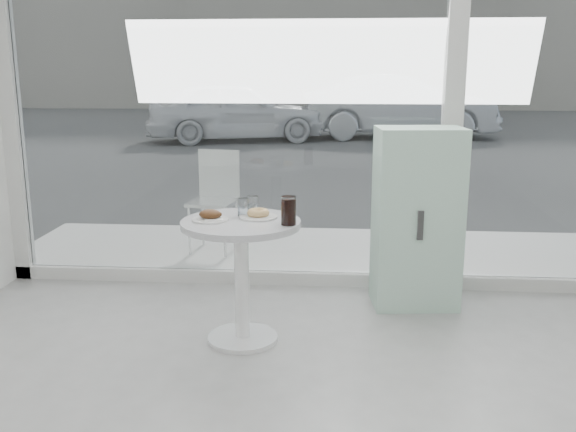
# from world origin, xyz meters

# --- Properties ---
(storefront) EXTENTS (5.00, 0.14, 3.00)m
(storefront) POSITION_xyz_m (0.07, 3.00, 1.71)
(storefront) COLOR silver
(storefront) RESTS_ON ground
(main_table) EXTENTS (0.72, 0.72, 0.77)m
(main_table) POSITION_xyz_m (-0.50, 1.90, 0.55)
(main_table) COLOR white
(main_table) RESTS_ON ground
(patio_deck) EXTENTS (5.60, 1.60, 0.05)m
(patio_deck) POSITION_xyz_m (0.00, 3.80, 0.03)
(patio_deck) COLOR white
(patio_deck) RESTS_ON ground
(street) EXTENTS (40.00, 24.00, 0.00)m
(street) POSITION_xyz_m (0.00, 16.00, -0.00)
(street) COLOR #383838
(street) RESTS_ON ground
(far_building) EXTENTS (40.00, 2.00, 8.00)m
(far_building) POSITION_xyz_m (0.00, 25.00, 4.00)
(far_building) COLOR gray
(far_building) RESTS_ON ground
(mint_cabinet) EXTENTS (0.62, 0.45, 1.27)m
(mint_cabinet) POSITION_xyz_m (0.63, 2.62, 0.63)
(mint_cabinet) COLOR #A2CEB6
(mint_cabinet) RESTS_ON ground
(patio_chair) EXTENTS (0.44, 0.44, 0.89)m
(patio_chair) POSITION_xyz_m (-1.02, 3.77, 0.56)
(patio_chair) COLOR white
(patio_chair) RESTS_ON patio_deck
(car_white) EXTENTS (4.28, 2.65, 1.36)m
(car_white) POSITION_xyz_m (-2.29, 12.80, 0.68)
(car_white) COLOR silver
(car_white) RESTS_ON street
(car_silver) EXTENTS (4.65, 1.98, 1.49)m
(car_silver) POSITION_xyz_m (1.46, 13.77, 0.75)
(car_silver) COLOR #A1A3A8
(car_silver) RESTS_ON street
(plate_fritter) EXTENTS (0.22, 0.22, 0.07)m
(plate_fritter) POSITION_xyz_m (-0.68, 1.88, 0.80)
(plate_fritter) COLOR silver
(plate_fritter) RESTS_ON main_table
(plate_donut) EXTENTS (0.23, 0.23, 0.06)m
(plate_donut) POSITION_xyz_m (-0.40, 1.98, 0.79)
(plate_donut) COLOR silver
(plate_donut) RESTS_ON main_table
(water_tumbler_a) EXTENTS (0.07, 0.07, 0.11)m
(water_tumbler_a) POSITION_xyz_m (-0.50, 2.03, 0.82)
(water_tumbler_a) COLOR white
(water_tumbler_a) RESTS_ON main_table
(water_tumbler_b) EXTENTS (0.07, 0.07, 0.11)m
(water_tumbler_b) POSITION_xyz_m (-0.45, 2.08, 0.82)
(water_tumbler_b) COLOR white
(water_tumbler_b) RESTS_ON main_table
(cola_glass) EXTENTS (0.09, 0.09, 0.17)m
(cola_glass) POSITION_xyz_m (-0.21, 1.82, 0.85)
(cola_glass) COLOR white
(cola_glass) RESTS_ON main_table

